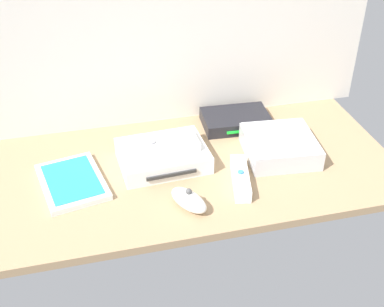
{
  "coord_description": "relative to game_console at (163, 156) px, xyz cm",
  "views": [
    {
      "loc": [
        -23.74,
        -96.2,
        71.68
      ],
      "look_at": [
        0.0,
        0.0,
        4.0
      ],
      "focal_mm": 46.91,
      "sensor_mm": 36.0,
      "label": 1
    }
  ],
  "objects": [
    {
      "name": "game_case",
      "position": [
        -22.13,
        -3.8,
        -1.44
      ],
      "size": [
        17.05,
        21.29,
        1.56
      ],
      "rotation": [
        0.0,
        0.0,
        0.2
      ],
      "color": "white",
      "rests_on": "ground_plane"
    },
    {
      "name": "remote_classic_pad",
      "position": [
        1.29,
        0.17,
        3.21
      ],
      "size": [
        14.67,
        8.51,
        2.4
      ],
      "rotation": [
        0.0,
        0.0,
        0.04
      ],
      "color": "white",
      "rests_on": "game_console"
    },
    {
      "name": "back_wall",
      "position": [
        6.52,
        21.28,
        29.8
      ],
      "size": [
        110.0,
        1.2,
        64.0
      ],
      "primitive_type": "cube",
      "color": "silver",
      "rests_on": "ground"
    },
    {
      "name": "game_console",
      "position": [
        0.0,
        0.0,
        0.0
      ],
      "size": [
        21.9,
        17.43,
        4.4
      ],
      "rotation": [
        0.0,
        0.0,
        0.06
      ],
      "color": "white",
      "rests_on": "ground_plane"
    },
    {
      "name": "remote_wand",
      "position": [
        15.9,
        -12.22,
        -0.69
      ],
      "size": [
        6.8,
        15.23,
        3.4
      ],
      "rotation": [
        0.0,
        0.0,
        -0.22
      ],
      "color": "white",
      "rests_on": "ground_plane"
    },
    {
      "name": "mini_computer",
      "position": [
        29.17,
        -3.81,
        0.44
      ],
      "size": [
        18.56,
        18.56,
        5.3
      ],
      "rotation": [
        0.0,
        0.0,
        -0.1
      ],
      "color": "silver",
      "rests_on": "ground_plane"
    },
    {
      "name": "network_router",
      "position": [
        22.93,
        12.99,
        -0.5
      ],
      "size": [
        18.63,
        13.09,
        3.4
      ],
      "rotation": [
        0.0,
        0.0,
        -0.05
      ],
      "color": "black",
      "rests_on": "ground_plane"
    },
    {
      "name": "ground_plane",
      "position": [
        6.52,
        -3.32,
        -3.2
      ],
      "size": [
        100.0,
        48.0,
        2.0
      ],
      "primitive_type": "cube",
      "color": "#9E7F5B",
      "rests_on": "ground"
    },
    {
      "name": "remote_nunchuk",
      "position": [
        2.24,
        -17.77,
        -0.16
      ],
      "size": [
        8.86,
        10.85,
        5.1
      ],
      "rotation": [
        0.0,
        0.0,
        0.53
      ],
      "color": "white",
      "rests_on": "ground_plane"
    }
  ]
}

